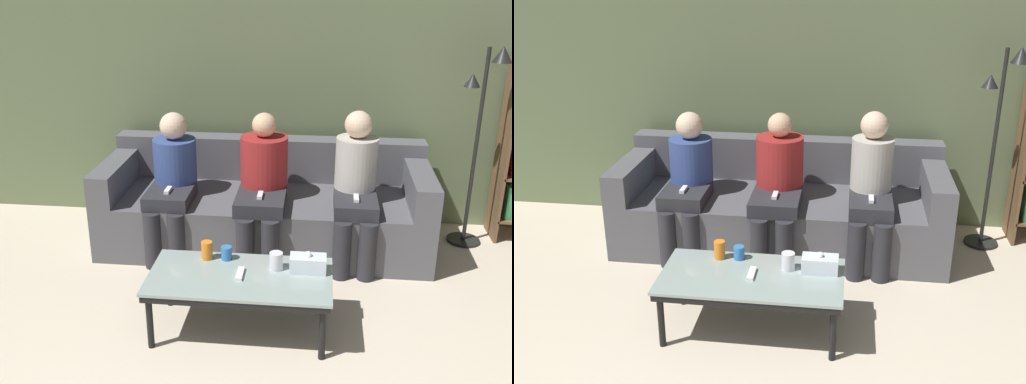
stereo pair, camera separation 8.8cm
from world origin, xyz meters
TOP-DOWN VIEW (x-y plane):
  - wall_back at (0.00, 4.05)m, footprint 12.00×0.06m
  - couch at (0.00, 3.50)m, footprint 2.53×0.95m
  - coffee_table at (-0.03, 2.24)m, footprint 1.11×0.57m
  - cup_near_left at (0.18, 2.34)m, footprint 0.08×0.08m
  - cup_near_right at (-0.26, 2.43)m, footprint 0.07×0.07m
  - cup_far_center at (-0.14, 2.43)m, footprint 0.07×0.07m
  - tissue_box at (0.37, 2.34)m, footprint 0.22×0.12m
  - game_remote at (-0.03, 2.24)m, footprint 0.04×0.15m
  - standing_lamp at (1.63, 3.68)m, footprint 0.31×0.26m
  - seated_person_left_end at (-0.69, 3.29)m, footprint 0.33×0.65m
  - seated_person_mid_left at (0.00, 3.29)m, footprint 0.36×0.71m
  - seated_person_mid_right at (0.69, 3.29)m, footprint 0.31×0.65m

SIDE VIEW (x-z plane):
  - couch at x=0.00m, z-range -0.10..0.69m
  - coffee_table at x=-0.03m, z-range 0.15..0.54m
  - game_remote at x=-0.03m, z-range 0.38..0.40m
  - cup_far_center at x=-0.14m, z-range 0.38..0.47m
  - tissue_box at x=0.37m, z-range 0.37..0.50m
  - cup_near_left at x=0.18m, z-range 0.38..0.49m
  - cup_near_right at x=-0.26m, z-range 0.38..0.50m
  - seated_person_left_end at x=-0.69m, z-range 0.04..1.12m
  - seated_person_mid_left at x=0.00m, z-range 0.05..1.14m
  - seated_person_mid_right at x=0.69m, z-range 0.04..1.17m
  - standing_lamp at x=1.63m, z-range 0.18..1.75m
  - wall_back at x=0.00m, z-range 0.00..2.60m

